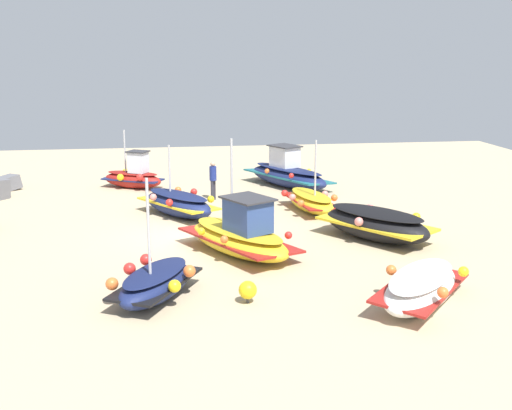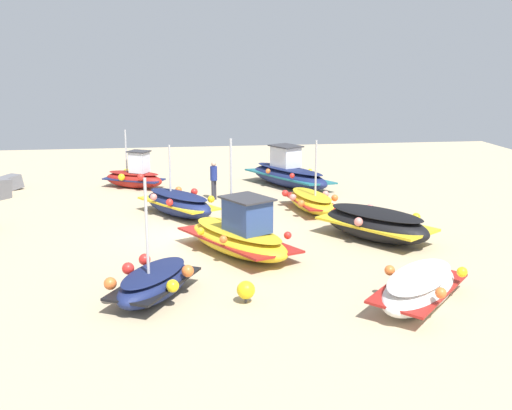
{
  "view_description": "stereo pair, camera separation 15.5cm",
  "coord_description": "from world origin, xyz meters",
  "px_view_note": "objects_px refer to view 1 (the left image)",
  "views": [
    {
      "loc": [
        -22.69,
        0.86,
        6.56
      ],
      "look_at": [
        0.77,
        -2.53,
        0.9
      ],
      "focal_mm": 44.89,
      "sensor_mm": 36.0,
      "label": 1
    },
    {
      "loc": [
        -22.71,
        0.7,
        6.56
      ],
      "look_at": [
        0.77,
        -2.53,
        0.9
      ],
      "focal_mm": 44.89,
      "sensor_mm": 36.0,
      "label": 2
    }
  ],
  "objects_px": {
    "fishing_boat_5": "(178,203)",
    "fishing_boat_6": "(133,176)",
    "fishing_boat_0": "(240,236)",
    "fishing_boat_4": "(421,287)",
    "mooring_buoy_0": "(248,290)",
    "fishing_boat_1": "(288,174)",
    "fishing_boat_3": "(156,283)",
    "person_walking": "(213,178)",
    "fishing_boat_2": "(311,201)",
    "fishing_boat_7": "(376,224)"
  },
  "relations": [
    {
      "from": "fishing_boat_2",
      "to": "fishing_boat_4",
      "type": "bearing_deg",
      "value": 174.81
    },
    {
      "from": "fishing_boat_3",
      "to": "person_walking",
      "type": "xyz_separation_m",
      "value": [
        11.86,
        -2.5,
        0.56
      ]
    },
    {
      "from": "fishing_boat_5",
      "to": "fishing_boat_1",
      "type": "bearing_deg",
      "value": 97.6
    },
    {
      "from": "fishing_boat_2",
      "to": "mooring_buoy_0",
      "type": "bearing_deg",
      "value": 149.65
    },
    {
      "from": "fishing_boat_5",
      "to": "fishing_boat_0",
      "type": "bearing_deg",
      "value": -15.88
    },
    {
      "from": "fishing_boat_3",
      "to": "person_walking",
      "type": "height_order",
      "value": "fishing_boat_3"
    },
    {
      "from": "fishing_boat_3",
      "to": "fishing_boat_7",
      "type": "height_order",
      "value": "fishing_boat_3"
    },
    {
      "from": "fishing_boat_7",
      "to": "fishing_boat_6",
      "type": "bearing_deg",
      "value": -175.19
    },
    {
      "from": "fishing_boat_5",
      "to": "fishing_boat_4",
      "type": "bearing_deg",
      "value": -4.7
    },
    {
      "from": "fishing_boat_1",
      "to": "fishing_boat_3",
      "type": "relative_size",
      "value": 1.6
    },
    {
      "from": "fishing_boat_0",
      "to": "fishing_boat_4",
      "type": "height_order",
      "value": "fishing_boat_0"
    },
    {
      "from": "fishing_boat_4",
      "to": "fishing_boat_5",
      "type": "height_order",
      "value": "fishing_boat_5"
    },
    {
      "from": "person_walking",
      "to": "fishing_boat_6",
      "type": "bearing_deg",
      "value": -2.55
    },
    {
      "from": "fishing_boat_3",
      "to": "fishing_boat_6",
      "type": "bearing_deg",
      "value": 32.5
    },
    {
      "from": "fishing_boat_4",
      "to": "mooring_buoy_0",
      "type": "distance_m",
      "value": 4.62
    },
    {
      "from": "fishing_boat_4",
      "to": "fishing_boat_6",
      "type": "relative_size",
      "value": 1.19
    },
    {
      "from": "fishing_boat_0",
      "to": "fishing_boat_7",
      "type": "xyz_separation_m",
      "value": [
        0.97,
        -5.02,
        -0.04
      ]
    },
    {
      "from": "fishing_boat_3",
      "to": "fishing_boat_7",
      "type": "xyz_separation_m",
      "value": [
        4.63,
        -7.77,
        0.13
      ]
    },
    {
      "from": "fishing_boat_7",
      "to": "mooring_buoy_0",
      "type": "bearing_deg",
      "value": -81.16
    },
    {
      "from": "fishing_boat_0",
      "to": "fishing_boat_4",
      "type": "distance_m",
      "value": 6.59
    },
    {
      "from": "fishing_boat_5",
      "to": "mooring_buoy_0",
      "type": "relative_size",
      "value": 6.59
    },
    {
      "from": "person_walking",
      "to": "fishing_boat_2",
      "type": "bearing_deg",
      "value": -175.92
    },
    {
      "from": "fishing_boat_2",
      "to": "fishing_boat_3",
      "type": "height_order",
      "value": "fishing_boat_3"
    },
    {
      "from": "fishing_boat_5",
      "to": "fishing_boat_6",
      "type": "height_order",
      "value": "fishing_boat_5"
    },
    {
      "from": "fishing_boat_2",
      "to": "fishing_boat_3",
      "type": "bearing_deg",
      "value": 136.7
    },
    {
      "from": "fishing_boat_2",
      "to": "fishing_boat_5",
      "type": "bearing_deg",
      "value": 82.46
    },
    {
      "from": "fishing_boat_6",
      "to": "fishing_boat_4",
      "type": "bearing_deg",
      "value": -34.32
    },
    {
      "from": "fishing_boat_4",
      "to": "fishing_boat_0",
      "type": "bearing_deg",
      "value": -98.32
    },
    {
      "from": "fishing_boat_2",
      "to": "fishing_boat_3",
      "type": "relative_size",
      "value": 1.1
    },
    {
      "from": "fishing_boat_5",
      "to": "fishing_boat_7",
      "type": "bearing_deg",
      "value": 21.91
    },
    {
      "from": "fishing_boat_4",
      "to": "fishing_boat_5",
      "type": "bearing_deg",
      "value": -108.13
    },
    {
      "from": "fishing_boat_1",
      "to": "fishing_boat_6",
      "type": "relative_size",
      "value": 1.7
    },
    {
      "from": "fishing_boat_5",
      "to": "mooring_buoy_0",
      "type": "xyz_separation_m",
      "value": [
        -9.78,
        -1.6,
        -0.16
      ]
    },
    {
      "from": "fishing_boat_5",
      "to": "person_walking",
      "type": "height_order",
      "value": "fishing_boat_5"
    },
    {
      "from": "person_walking",
      "to": "fishing_boat_7",
      "type": "bearing_deg",
      "value": 164.24
    },
    {
      "from": "fishing_boat_4",
      "to": "person_walking",
      "type": "distance_m",
      "value": 13.99
    },
    {
      "from": "fishing_boat_0",
      "to": "fishing_boat_3",
      "type": "distance_m",
      "value": 4.58
    },
    {
      "from": "fishing_boat_0",
      "to": "fishing_boat_4",
      "type": "xyz_separation_m",
      "value": [
        -5.03,
        -4.26,
        -0.16
      ]
    },
    {
      "from": "fishing_boat_4",
      "to": "person_walking",
      "type": "bearing_deg",
      "value": -119.75
    },
    {
      "from": "fishing_boat_4",
      "to": "fishing_boat_5",
      "type": "relative_size",
      "value": 0.95
    },
    {
      "from": "fishing_boat_0",
      "to": "fishing_boat_1",
      "type": "xyz_separation_m",
      "value": [
        10.63,
        -3.68,
        0.02
      ]
    },
    {
      "from": "fishing_boat_2",
      "to": "mooring_buoy_0",
      "type": "distance_m",
      "value": 10.63
    },
    {
      "from": "fishing_boat_1",
      "to": "person_walking",
      "type": "bearing_deg",
      "value": 92.86
    },
    {
      "from": "person_walking",
      "to": "fishing_boat_1",
      "type": "bearing_deg",
      "value": -110.18
    },
    {
      "from": "fishing_boat_5",
      "to": "mooring_buoy_0",
      "type": "distance_m",
      "value": 9.92
    },
    {
      "from": "fishing_boat_3",
      "to": "person_walking",
      "type": "relative_size",
      "value": 1.97
    },
    {
      "from": "mooring_buoy_0",
      "to": "fishing_boat_1",
      "type": "bearing_deg",
      "value": -14.93
    },
    {
      "from": "fishing_boat_7",
      "to": "mooring_buoy_0",
      "type": "distance_m",
      "value": 7.51
    },
    {
      "from": "fishing_boat_5",
      "to": "fishing_boat_6",
      "type": "bearing_deg",
      "value": 163.94
    },
    {
      "from": "fishing_boat_4",
      "to": "mooring_buoy_0",
      "type": "relative_size",
      "value": 6.28
    }
  ]
}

